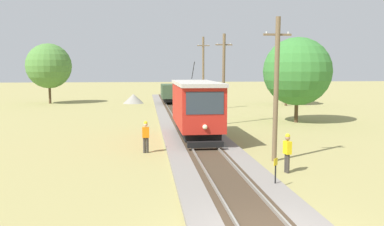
% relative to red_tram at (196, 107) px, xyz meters
% --- Properties ---
extents(red_tram, '(2.60, 8.54, 4.79)m').
position_rel_red_tram_xyz_m(red_tram, '(0.00, 0.00, 0.00)').
color(red_tram, red).
rests_on(red_tram, rail_right).
extents(freight_car, '(2.40, 5.20, 2.31)m').
position_rel_red_tram_xyz_m(freight_car, '(-0.00, 26.14, -0.64)').
color(freight_car, '#384C33').
rests_on(freight_car, rail_right).
extents(utility_pole_near_tram, '(1.40, 0.41, 7.17)m').
position_rel_red_tram_xyz_m(utility_pole_near_tram, '(3.20, -6.48, 1.49)').
color(utility_pole_near_tram, brown).
rests_on(utility_pole_near_tram, ground).
extents(utility_pole_mid, '(1.40, 0.50, 7.49)m').
position_rel_red_tram_xyz_m(utility_pole_mid, '(3.20, 7.28, 1.65)').
color(utility_pole_mid, brown).
rests_on(utility_pole_mid, ground).
extents(utility_pole_far, '(1.40, 0.42, 8.15)m').
position_rel_red_tram_xyz_m(utility_pole_far, '(3.20, 19.27, 1.98)').
color(utility_pole_far, brown).
rests_on(utility_pole_far, ground).
extents(trackside_signal_marker, '(0.21, 0.21, 1.18)m').
position_rel_red_tram_xyz_m(trackside_signal_marker, '(1.77, -10.97, -1.53)').
color(trackside_signal_marker, black).
rests_on(trackside_signal_marker, ground).
extents(gravel_pile, '(2.78, 2.78, 1.27)m').
position_rel_red_tram_xyz_m(gravel_pile, '(-4.85, 28.98, -1.56)').
color(gravel_pile, gray).
rests_on(gravel_pile, ground).
extents(track_worker, '(0.31, 0.42, 1.78)m').
position_rel_red_tram_xyz_m(track_worker, '(3.03, -8.76, -1.21)').
color(track_worker, '#38332D').
rests_on(track_worker, ground).
extents(second_worker, '(0.39, 0.25, 1.78)m').
position_rel_red_tram_xyz_m(second_worker, '(-3.26, -3.67, -1.21)').
color(second_worker, '#38332D').
rests_on(second_worker, ground).
extents(tree_left_near, '(4.34, 4.34, 6.04)m').
position_rel_red_tram_xyz_m(tree_left_near, '(15.21, 26.04, 1.67)').
color(tree_left_near, '#4C3823').
rests_on(tree_left_near, ground).
extents(tree_right_near, '(3.89, 3.89, 7.12)m').
position_rel_red_tram_xyz_m(tree_right_near, '(14.29, 23.40, 2.96)').
color(tree_right_near, '#4C3823').
rests_on(tree_right_near, ground).
extents(tree_left_far, '(5.90, 5.90, 7.93)m').
position_rel_red_tram_xyz_m(tree_left_far, '(-15.87, 29.94, 2.78)').
color(tree_left_far, '#4C3823').
rests_on(tree_left_far, ground).
extents(tree_right_far, '(5.84, 5.84, 7.32)m').
position_rel_red_tram_xyz_m(tree_right_far, '(9.71, 7.81, 2.21)').
color(tree_right_far, '#4C3823').
rests_on(tree_right_far, ground).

